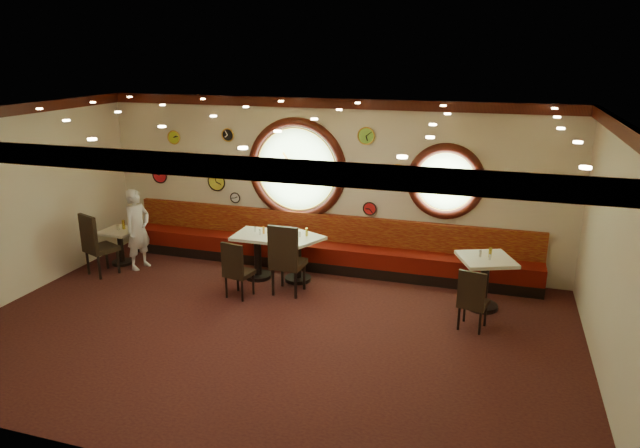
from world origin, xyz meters
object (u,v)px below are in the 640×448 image
(condiment_b_salt, at_px, (255,229))
(condiment_a_pepper, at_px, (119,227))
(chair_c, at_px, (286,255))
(condiment_d_salt, at_px, (480,254))
(table_c, at_px, (298,253))
(table_d, at_px, (485,277))
(condiment_c_pepper, at_px, (300,234))
(condiment_a_bottle, at_px, (123,225))
(waiter, at_px, (138,229))
(condiment_a_salt, at_px, (118,227))
(condiment_d_bottle, at_px, (490,252))
(chair_b, at_px, (236,266))
(condiment_d_pepper, at_px, (490,257))
(condiment_b_bottle, at_px, (264,230))
(condiment_c_bottle, at_px, (307,232))
(table_a, at_px, (120,243))
(chair_a, at_px, (95,241))
(table_b, at_px, (258,250))
(condiment_c_salt, at_px, (294,233))
(condiment_b_pepper, at_px, (260,232))

(condiment_b_salt, relative_size, condiment_a_pepper, 0.85)
(chair_c, xyz_separation_m, condiment_d_salt, (3.13, 0.46, 0.21))
(table_c, height_order, table_d, table_d)
(table_c, bearing_deg, condiment_c_pepper, 34.20)
(condiment_c_pepper, relative_size, condiment_a_bottle, 0.58)
(waiter, bearing_deg, condiment_a_pepper, 94.32)
(condiment_a_salt, xyz_separation_m, condiment_d_bottle, (6.94, 0.05, 0.21))
(chair_b, relative_size, condiment_a_pepper, 5.60)
(condiment_d_pepper, distance_m, waiter, 6.42)
(condiment_d_salt, distance_m, waiter, 6.27)
(condiment_b_bottle, xyz_separation_m, condiment_c_bottle, (0.77, 0.16, -0.01))
(table_a, xyz_separation_m, condiment_b_salt, (2.77, 0.23, 0.46))
(condiment_a_salt, relative_size, condiment_a_bottle, 0.56)
(condiment_a_pepper, bearing_deg, condiment_c_pepper, 4.08)
(condiment_a_pepper, height_order, condiment_a_bottle, condiment_a_bottle)
(condiment_a_salt, height_order, condiment_c_bottle, condiment_c_bottle)
(table_d, xyz_separation_m, condiment_a_bottle, (-6.79, 0.06, 0.23))
(chair_c, height_order, condiment_c_bottle, chair_c)
(chair_a, height_order, condiment_d_pepper, chair_a)
(condiment_d_bottle, bearing_deg, table_b, 178.90)
(condiment_b_salt, relative_size, condiment_d_bottle, 0.58)
(condiment_b_salt, bearing_deg, condiment_c_salt, 7.75)
(condiment_a_salt, bearing_deg, condiment_b_pepper, 1.67)
(condiment_a_pepper, bearing_deg, condiment_a_bottle, 56.97)
(table_d, xyz_separation_m, condiment_d_bottle, (0.05, 0.04, 0.40))
(table_c, height_order, condiment_a_bottle, condiment_a_bottle)
(chair_a, xyz_separation_m, condiment_d_bottle, (6.94, 0.72, 0.28))
(condiment_a_salt, bearing_deg, condiment_b_salt, 4.32)
(condiment_b_bottle, bearing_deg, condiment_d_salt, -2.17)
(condiment_c_salt, xyz_separation_m, condiment_b_bottle, (-0.53, -0.15, 0.04))
(condiment_a_pepper, bearing_deg, condiment_d_bottle, 0.56)
(condiment_d_salt, relative_size, condiment_b_pepper, 1.12)
(table_a, xyz_separation_m, chair_b, (2.86, -0.80, 0.13))
(condiment_c_pepper, relative_size, condiment_d_pepper, 1.08)
(condiment_b_bottle, distance_m, waiter, 2.50)
(table_c, height_order, condiment_d_pepper, condiment_d_pepper)
(chair_b, bearing_deg, condiment_d_bottle, 22.58)
(condiment_a_salt, bearing_deg, condiment_c_salt, 5.02)
(condiment_b_salt, bearing_deg, condiment_b_pepper, -40.79)
(condiment_b_salt, bearing_deg, condiment_b_bottle, -15.49)
(condiment_c_pepper, distance_m, waiter, 3.16)
(condiment_a_bottle, bearing_deg, chair_a, -97.23)
(condiment_d_pepper, relative_size, condiment_d_bottle, 0.60)
(table_a, bearing_deg, condiment_c_bottle, 5.26)
(table_a, height_order, condiment_c_salt, condiment_c_salt)
(table_b, height_order, condiment_b_salt, condiment_b_salt)
(condiment_a_bottle, bearing_deg, condiment_c_bottle, 4.01)
(condiment_a_bottle, bearing_deg, condiment_b_salt, 3.13)
(condiment_a_salt, height_order, condiment_a_bottle, condiment_a_bottle)
(condiment_b_salt, xyz_separation_m, condiment_d_pepper, (4.13, -0.29, 0.03))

